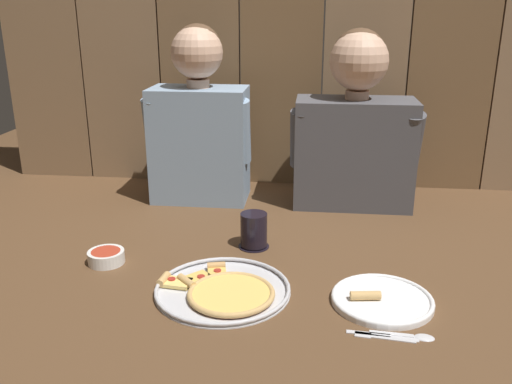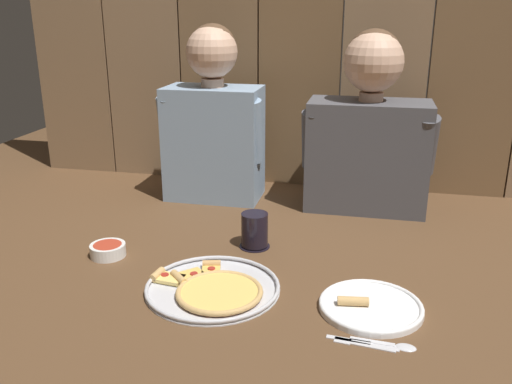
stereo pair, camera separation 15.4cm
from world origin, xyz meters
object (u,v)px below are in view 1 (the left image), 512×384
at_px(dinner_plate, 382,299).
at_px(diner_right, 355,126).
at_px(pizza_tray, 224,290).
at_px(diner_left, 199,121).
at_px(drinking_glass, 254,231).
at_px(dipping_bowl, 106,256).

distance_m(dinner_plate, diner_right, 0.75).
distance_m(pizza_tray, dinner_plate, 0.39).
height_order(diner_left, diner_right, diner_left).
height_order(drinking_glass, diner_right, diner_right).
xyz_separation_m(pizza_tray, diner_right, (0.35, 0.70, 0.28)).
bearing_deg(diner_left, diner_right, 0.09).
height_order(pizza_tray, diner_left, diner_left).
bearing_deg(diner_right, pizza_tray, -116.72).
distance_m(diner_left, diner_right, 0.55).
bearing_deg(diner_left, drinking_glass, -59.51).
bearing_deg(diner_right, dipping_bowl, -141.36).
height_order(drinking_glass, diner_left, diner_left).
height_order(dinner_plate, dipping_bowl, dipping_bowl).
height_order(dipping_bowl, diner_right, diner_right).
distance_m(dinner_plate, diner_left, 0.96).
bearing_deg(pizza_tray, dinner_plate, -0.56).
xyz_separation_m(pizza_tray, dinner_plate, (0.39, -0.00, -0.00)).
xyz_separation_m(dinner_plate, dipping_bowl, (-0.74, 0.14, 0.01)).
bearing_deg(pizza_tray, diner_right, 63.28).
bearing_deg(diner_right, dinner_plate, -87.08).
bearing_deg(diner_left, dipping_bowl, -105.39).
bearing_deg(drinking_glass, diner_right, 53.25).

